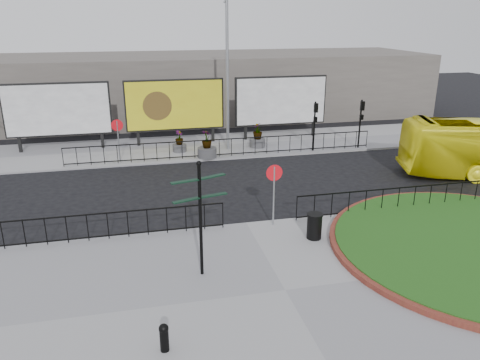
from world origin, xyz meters
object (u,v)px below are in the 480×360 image
object	(u,v)px
fingerpost_sign	(200,208)
billboard_mid	(175,105)
bollard	(164,336)
planter_c	(257,138)
litter_bin	(314,226)
planter_b	(207,148)
planter_a	(179,144)
lamp_post	(227,71)

from	to	relation	value
fingerpost_sign	billboard_mid	bearing A→B (deg)	74.58
bollard	planter_c	world-z (taller)	planter_c
litter_bin	planter_c	world-z (taller)	planter_c
litter_bin	planter_b	distance (m)	11.51
planter_a	litter_bin	bearing A→B (deg)	-74.30
planter_c	bollard	bearing A→B (deg)	-111.72
lamp_post	bollard	bearing A→B (deg)	-106.32
fingerpost_sign	bollard	size ratio (longest dim) A/B	4.98
lamp_post	litter_bin	xyz separation A→B (m)	(0.62, -12.90, -4.21)
billboard_mid	litter_bin	distance (m)	15.44
bollard	litter_bin	world-z (taller)	litter_bin
fingerpost_sign	litter_bin	size ratio (longest dim) A/B	3.88
planter_a	planter_b	size ratio (longest dim) A/B	0.81
planter_c	lamp_post	bearing A→B (deg)	180.00
planter_a	billboard_mid	bearing A→B (deg)	90.00
bollard	lamp_post	bearing A→B (deg)	73.68
fingerpost_sign	planter_a	xyz separation A→B (m)	(0.80, 14.49, -1.81)
litter_bin	fingerpost_sign	bearing A→B (deg)	-160.20
billboard_mid	planter_b	world-z (taller)	billboard_mid
fingerpost_sign	planter_a	distance (m)	14.63
planter_a	planter_c	distance (m)	4.90
fingerpost_sign	planter_a	world-z (taller)	fingerpost_sign
planter_b	lamp_post	bearing A→B (deg)	45.48
fingerpost_sign	litter_bin	world-z (taller)	fingerpost_sign
billboard_mid	planter_b	size ratio (longest dim) A/B	3.86
planter_a	lamp_post	bearing A→B (deg)	0.00
litter_bin	planter_c	distance (m)	12.96
planter_c	litter_bin	bearing A→B (deg)	-95.62
litter_bin	billboard_mid	bearing A→B (deg)	103.71
lamp_post	planter_b	world-z (taller)	lamp_post
planter_a	bollard	bearing A→B (deg)	-97.12
fingerpost_sign	planter_c	bearing A→B (deg)	55.91
lamp_post	planter_b	distance (m)	4.72
fingerpost_sign	planter_b	xyz separation A→B (m)	(2.23, 12.89, -1.73)
litter_bin	planter_a	size ratio (longest dim) A/B	0.75
billboard_mid	planter_a	distance (m)	2.81
billboard_mid	fingerpost_sign	bearing A→B (deg)	-92.78
lamp_post	planter_b	xyz separation A→B (m)	(-1.57, -1.60, -4.15)
billboard_mid	litter_bin	world-z (taller)	billboard_mid
lamp_post	fingerpost_sign	size ratio (longest dim) A/B	2.44
planter_b	litter_bin	bearing A→B (deg)	-79.02
planter_b	billboard_mid	bearing A→B (deg)	111.88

